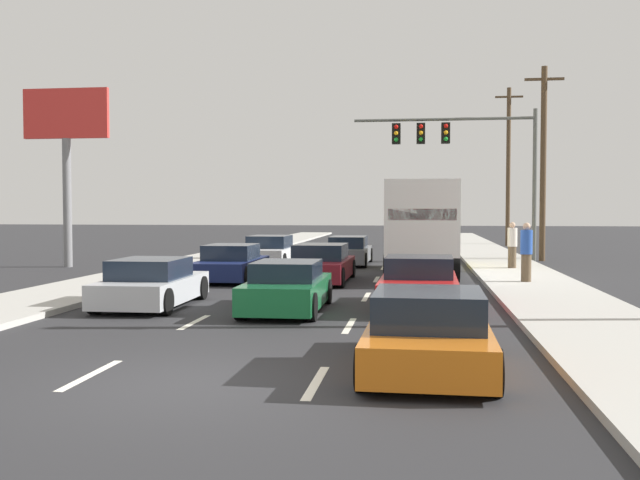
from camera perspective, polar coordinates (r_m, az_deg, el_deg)
name	(u,v)px	position (r m, az deg, el deg)	size (l,w,h in m)	color
ground_plane	(353,259)	(34.92, 2.64, -1.56)	(140.00, 140.00, 0.00)	#2B2B2D
sidewalk_right	(508,268)	(30.01, 14.77, -2.18)	(3.05, 80.00, 0.14)	#B2AFA8
sidewalk_left	(186,265)	(31.39, -10.62, -1.93)	(3.05, 80.00, 0.14)	#B2AFA8
lane_markings	(343,267)	(30.27, 1.84, -2.18)	(3.54, 52.00, 0.01)	silver
car_white	(271,252)	(31.47, -3.94, -0.94)	(2.03, 4.64, 1.31)	white
car_navy	(231,264)	(24.95, -7.09, -1.91)	(1.98, 4.38, 1.24)	#141E4C
car_silver	(152,284)	(18.66, -13.27, -3.45)	(2.00, 4.08, 1.22)	#B7BABF
car_gray	(349,252)	(31.64, 2.33, -0.92)	(1.85, 4.44, 1.27)	slate
car_maroon	(321,265)	(24.23, 0.05, -1.98)	(2.03, 4.56, 1.28)	maroon
car_green	(287,288)	(17.32, -2.64, -3.85)	(1.84, 4.09, 1.22)	#196B38
box_truck	(421,222)	(26.69, 8.07, 1.43)	(2.56, 8.86, 3.41)	white
car_red	(419,285)	(18.01, 7.88, -3.57)	(2.03, 4.20, 1.29)	red
car_orange	(428,333)	(11.23, 8.62, -7.37)	(2.01, 4.18, 1.24)	orange
traffic_signal_mast	(452,144)	(34.42, 10.44, 7.52)	(8.49, 0.69, 7.10)	#595B56
utility_pole_mid	(543,161)	(35.47, 17.35, 6.01)	(1.80, 0.28, 9.15)	brown
utility_pole_far	(508,165)	(49.30, 14.77, 5.80)	(1.80, 0.28, 10.46)	brown
roadside_billboard	(66,141)	(32.29, -19.55, 7.42)	(3.75, 0.36, 7.54)	slate
pedestrian_near_corner	(526,252)	(23.87, 16.11, -0.92)	(0.38, 0.38, 1.89)	brown
pedestrian_mid_block	(512,245)	(29.24, 15.06, -0.38)	(0.38, 0.38, 1.81)	brown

